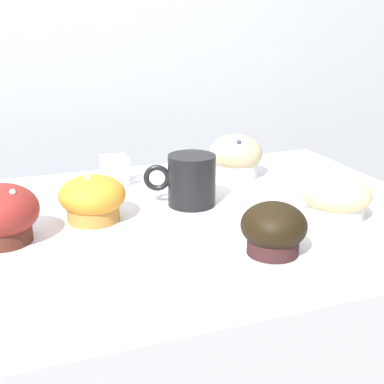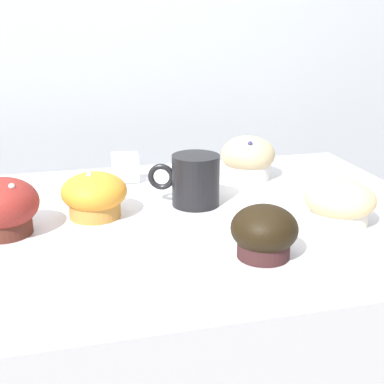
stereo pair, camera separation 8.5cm
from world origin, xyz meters
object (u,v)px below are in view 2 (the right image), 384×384
at_px(muffin_front_left, 248,158).
at_px(coffee_cup, 195,179).
at_px(muffin_front_right, 264,233).
at_px(muffin_back_left, 340,203).
at_px(muffin_back_right, 2,208).
at_px(muffin_front_center, 94,195).

bearing_deg(muffin_front_left, coffee_cup, -139.18).
bearing_deg(muffin_front_left, muffin_front_right, -106.63).
xyz_separation_m(muffin_back_left, muffin_front_right, (-0.16, -0.08, 0.00)).
distance_m(muffin_back_right, muffin_front_right, 0.39).
bearing_deg(muffin_front_center, coffee_cup, 4.58).
bearing_deg(coffee_cup, muffin_front_left, 40.82).
height_order(muffin_front_center, muffin_front_left, muffin_front_left).
xyz_separation_m(muffin_front_right, coffee_cup, (-0.04, 0.22, 0.01)).
xyz_separation_m(muffin_front_center, muffin_back_right, (-0.14, -0.04, 0.01)).
relative_size(muffin_front_center, muffin_back_left, 0.95).
relative_size(muffin_back_right, muffin_front_left, 1.01).
distance_m(muffin_front_center, muffin_back_left, 0.39).
xyz_separation_m(muffin_back_right, muffin_front_right, (0.35, -0.17, -0.01)).
bearing_deg(muffin_back_right, muffin_front_left, 21.44).
relative_size(muffin_front_center, muffin_front_right, 1.16).
relative_size(muffin_front_center, coffee_cup, 0.88).
xyz_separation_m(muffin_front_left, muffin_front_right, (-0.10, -0.35, -0.01)).
bearing_deg(coffee_cup, muffin_front_center, -175.42).
height_order(muffin_back_left, muffin_front_left, muffin_front_left).
xyz_separation_m(muffin_front_center, coffee_cup, (0.17, 0.01, 0.01)).
bearing_deg(muffin_back_left, muffin_front_center, 161.13).
relative_size(muffin_back_left, muffin_front_right, 1.22).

